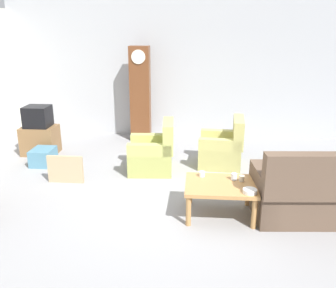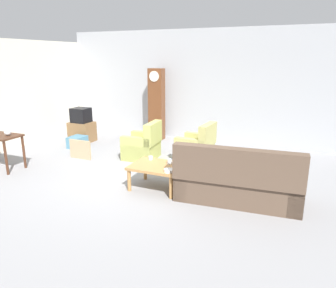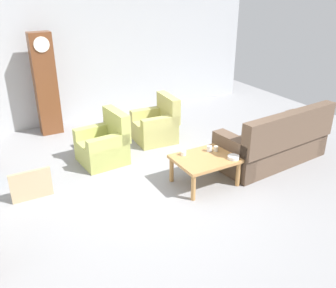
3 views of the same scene
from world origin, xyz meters
name	(u,v)px [view 3 (image 3 of 3)]	position (x,y,z in m)	size (l,w,h in m)	color
ground_plane	(165,183)	(0.00, 0.00, 0.00)	(10.40, 10.40, 0.00)	gray
garage_door_wall	(87,49)	(0.00, 3.60, 1.60)	(8.40, 0.16, 3.20)	#ADAFB5
couch_floral	(274,144)	(2.06, -0.30, 0.35)	(2.16, 1.04, 1.04)	brown
armchair_olive_near	(104,146)	(-0.57, 1.22, 0.31)	(0.84, 0.81, 0.92)	tan
armchair_olive_far	(156,126)	(0.69, 1.60, 0.31)	(0.84, 0.81, 0.92)	tan
coffee_table_wood	(205,161)	(0.55, -0.32, 0.40)	(0.96, 0.76, 0.47)	#B27F47
grandfather_clock	(46,85)	(-1.09, 3.09, 1.06)	(0.44, 0.30, 2.11)	brown
framed_picture_leaning	(31,185)	(-1.97, 0.57, 0.24)	(0.60, 0.05, 0.47)	tan
cup_white_porcelain	(183,153)	(0.29, -0.08, 0.50)	(0.09, 0.09, 0.07)	white
cup_blue_rimmed	(209,149)	(0.74, -0.17, 0.51)	(0.08, 0.08, 0.09)	silver
cup_cream_tall	(216,149)	(0.84, -0.21, 0.51)	(0.07, 0.07, 0.08)	beige
bowl_white_stacked	(233,157)	(0.90, -0.58, 0.49)	(0.18, 0.18, 0.05)	white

